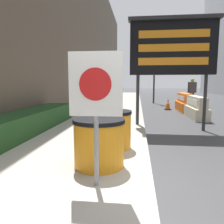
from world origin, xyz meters
TOP-DOWN VIEW (x-y plane):
  - ground_plane at (0.00, 0.00)m, footprint 120.00×120.00m
  - sidewalk_left at (-1.89, 0.00)m, footprint 3.78×56.00m
  - building_left_facade at (-3.98, 9.80)m, footprint 0.40×50.40m
  - hedge_strip at (-3.18, 2.67)m, footprint 0.90×4.97m
  - barrel_drum_foreground at (-0.83, 0.45)m, footprint 0.82×0.82m
  - barrel_drum_middle at (-0.75, 1.47)m, footprint 0.82×0.82m
  - warning_sign at (-0.74, -0.22)m, footprint 0.67×0.08m
  - message_board at (0.80, 4.09)m, footprint 2.69×0.36m
  - jersey_barrier_cream at (2.25, 6.70)m, footprint 0.57×2.17m
  - jersey_barrier_orange_near at (2.25, 9.06)m, footprint 0.62×2.17m
  - traffic_cone_near at (2.71, 8.40)m, footprint 0.34×0.34m
  - traffic_cone_mid at (1.46, 9.50)m, footprint 0.35×0.35m
  - traffic_cone_far at (3.29, 11.49)m, footprint 0.31×0.31m
  - traffic_light_near_curb at (0.94, 13.30)m, footprint 0.28×0.44m
  - pedestrian_passerby at (3.26, 11.77)m, footprint 0.53×0.41m

SIDE VIEW (x-z plane):
  - ground_plane at x=0.00m, z-range 0.00..0.00m
  - sidewalk_left at x=-1.89m, z-range 0.00..0.16m
  - traffic_cone_far at x=3.29m, z-range -0.01..0.55m
  - traffic_cone_near at x=2.71m, z-range -0.01..0.60m
  - traffic_cone_mid at x=1.46m, z-range -0.01..0.63m
  - jersey_barrier_cream at x=2.25m, z-range -0.05..0.86m
  - jersey_barrier_orange_near at x=2.25m, z-range -0.06..0.88m
  - hedge_strip at x=-3.18m, z-range 0.16..0.72m
  - barrel_drum_foreground at x=-0.83m, z-range 0.16..0.92m
  - barrel_drum_middle at x=-0.75m, z-range 0.16..0.92m
  - pedestrian_passerby at x=3.26m, z-range 0.16..1.94m
  - warning_sign at x=-0.74m, z-range 0.50..2.19m
  - message_board at x=0.80m, z-range 0.83..4.25m
  - traffic_light_near_curb at x=0.94m, z-range 0.93..5.13m
  - building_left_facade at x=-3.98m, z-range 0.00..11.19m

